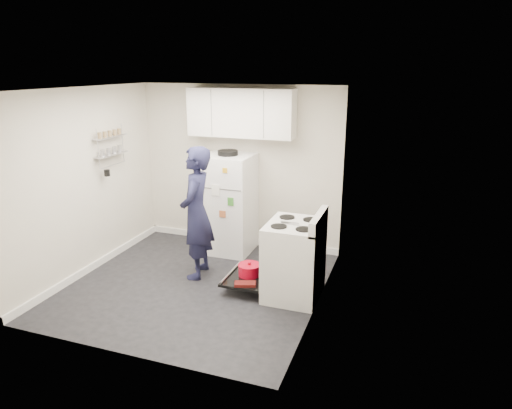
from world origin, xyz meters
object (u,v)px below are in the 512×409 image
at_px(electric_range, 293,260).
at_px(refrigerator, 229,203).
at_px(person, 196,213).
at_px(open_oven_door, 249,274).

relative_size(electric_range, refrigerator, 0.70).
bearing_deg(person, refrigerator, 166.32).
height_order(electric_range, person, person).
xyz_separation_m(refrigerator, person, (-0.06, -0.96, 0.13)).
relative_size(open_oven_door, person, 0.40).
relative_size(open_oven_door, refrigerator, 0.45).
distance_m(refrigerator, person, 0.97).
bearing_deg(open_oven_door, refrigerator, 123.62).
xyz_separation_m(electric_range, person, (-1.37, 0.14, 0.42)).
bearing_deg(refrigerator, person, -93.50).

